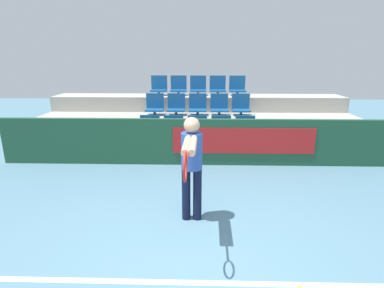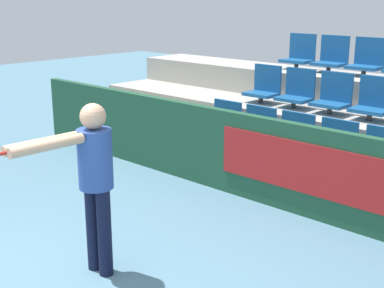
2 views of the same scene
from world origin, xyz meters
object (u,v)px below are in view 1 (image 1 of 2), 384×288
Objects in this scene: stadium_chair_0 at (150,129)px; stadium_chair_4 at (245,130)px; stadium_chair_3 at (221,129)px; stadium_chair_8 at (219,106)px; stadium_chair_11 at (178,87)px; stadium_chair_2 at (197,129)px; stadium_chair_7 at (198,106)px; tennis_player at (191,160)px; stadium_chair_6 at (176,106)px; stadium_chair_10 at (159,87)px; stadium_chair_13 at (218,87)px; stadium_chair_14 at (237,87)px; stadium_chair_1 at (173,129)px; stadium_chair_12 at (198,87)px; stadium_chair_9 at (241,106)px; stadium_chair_5 at (155,106)px.

stadium_chair_4 is at bearing 0.00° from stadium_chair_0.
stadium_chair_0 is 1.00× the size of stadium_chair_3.
stadium_chair_11 is at bearing 140.81° from stadium_chair_8.
stadium_chair_2 is 1.00× the size of stadium_chair_7.
stadium_chair_11 reaches higher than tennis_player.
stadium_chair_6 reaches higher than stadium_chair_0.
stadium_chair_13 is at bearing 0.00° from stadium_chair_10.
stadium_chair_3 is at bearing -58.48° from stadium_chair_11.
stadium_chair_11 is (0.00, 0.97, 0.43)m from stadium_chair_6.
stadium_chair_4 is 1.60m from stadium_chair_7.
stadium_chair_6 is 4.24m from tennis_player.
stadium_chair_14 is at bearing 0.00° from stadium_chair_11.
stadium_chair_10 is at bearing 107.05° from stadium_chair_1.
stadium_chair_10 reaches higher than stadium_chair_3.
stadium_chair_12 is 0.60m from stadium_chair_13.
stadium_chair_9 is at bearing -22.18° from stadium_chair_10.
stadium_chair_6 is at bearing 121.52° from stadium_chair_2.
stadium_chair_8 is at bearing -39.19° from stadium_chair_11.
stadium_chair_0 is 0.60m from stadium_chair_1.
stadium_chair_1 is at bearing 101.04° from tennis_player.
tennis_player reaches higher than stadium_chair_9.
stadium_chair_4 is at bearing -47.39° from stadium_chair_11.
stadium_chair_0 and stadium_chair_3 have the same top height.
stadium_chair_3 is 3.31m from tennis_player.
stadium_chair_5 is at bearing 121.52° from stadium_chair_1.
stadium_chair_10 reaches higher than tennis_player.
stadium_chair_13 is at bearing 121.52° from stadium_chair_9.
stadium_chair_3 is 1.22m from stadium_chair_7.
stadium_chair_12 reaches higher than stadium_chair_0.
stadium_chair_7 is at bearing 121.52° from stadium_chair_3.
stadium_chair_0 is 1.06m from stadium_chair_5.
stadium_chair_5 is at bearing -121.52° from stadium_chair_11.
stadium_chair_8 is at bearing 0.00° from stadium_chair_6.
tennis_player is (1.14, -5.17, -0.54)m from stadium_chair_10.
stadium_chair_5 is 0.60m from stadium_chair_6.
stadium_chair_0 and stadium_chair_4 have the same top height.
stadium_chair_1 is 2.08m from stadium_chair_9.
stadium_chair_3 is (0.60, 0.00, 0.00)m from stadium_chair_2.
stadium_chair_9 is 1.00× the size of stadium_chair_12.
stadium_chair_0 is at bearing 110.94° from tennis_player.
stadium_chair_10 reaches higher than stadium_chair_9.
stadium_chair_10 is at bearing 157.82° from stadium_chair_9.
stadium_chair_8 is 1.22m from stadium_chair_12.
tennis_player is at bearing -90.89° from stadium_chair_2.
stadium_chair_5 is 1.00× the size of stadium_chair_6.
stadium_chair_8 is 1.00× the size of stadium_chair_14.
stadium_chair_10 is at bearing 180.00° from stadium_chair_13.
stadium_chair_12 is at bearing 0.00° from stadium_chair_10.
stadium_chair_4 is at bearing -90.00° from stadium_chair_14.
stadium_chair_11 is (0.60, 0.00, 0.00)m from stadium_chair_10.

